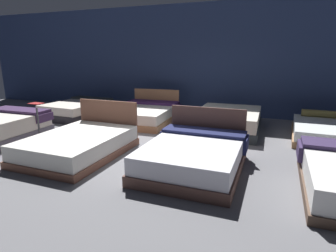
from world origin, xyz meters
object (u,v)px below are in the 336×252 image
bed_2 (194,156)px  price_sign (39,130)px  bed_6 (227,121)px  bed_4 (78,109)px  bed_1 (79,144)px  bed_7 (327,131)px  bed_5 (145,114)px

bed_2 → price_sign: size_ratio=2.15×
bed_6 → bed_4: bearing=179.2°
bed_1 → bed_7: 5.51m
bed_1 → bed_5: (-0.01, 2.96, 0.02)m
bed_2 → price_sign: price_sign is taller
bed_5 → price_sign: size_ratio=2.37×
bed_5 → bed_7: bearing=-3.8°
bed_7 → price_sign: bearing=-152.4°
price_sign → bed_2: bearing=-0.6°
bed_2 → price_sign: 3.44m
bed_1 → bed_5: bed_1 is taller
bed_4 → price_sign: (1.19, -2.73, 0.12)m
bed_2 → bed_7: (2.39, 2.80, -0.06)m
bed_4 → bed_6: bed_6 is taller
bed_1 → bed_4: size_ratio=1.07×
bed_6 → bed_7: bed_7 is taller
bed_1 → price_sign: price_sign is taller
bed_1 → bed_2: (2.29, 0.10, 0.03)m
bed_7 → bed_2: bearing=-128.2°
bed_5 → bed_6: 2.41m
bed_4 → price_sign: bearing=-63.2°
bed_6 → bed_7: bearing=-0.0°
bed_2 → bed_6: bed_2 is taller
bed_1 → price_sign: (-1.14, 0.13, 0.14)m
bed_5 → bed_7: 4.69m
bed_2 → price_sign: bearing=179.5°
bed_4 → bed_5: size_ratio=0.92×
bed_6 → price_sign: size_ratio=2.31×
bed_4 → bed_7: bed_7 is taller
bed_1 → bed_2: bed_1 is taller
bed_2 → bed_5: bed_2 is taller
bed_1 → bed_4: 3.70m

